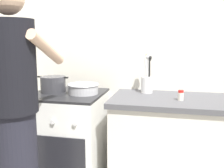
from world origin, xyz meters
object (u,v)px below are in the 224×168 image
(spice_bottle, at_px, (181,95))
(person, at_px, (16,118))
(mixing_bowl, at_px, (83,88))
(stove_range, at_px, (69,143))
(utensil_crock, at_px, (147,81))
(pot, at_px, (53,84))

(spice_bottle, relative_size, person, 0.05)
(mixing_bowl, xyz_separation_m, person, (-0.24, -0.63, -0.09))
(spice_bottle, bearing_deg, stove_range, 176.41)
(stove_range, bearing_deg, person, -99.51)
(mixing_bowl, height_order, spice_bottle, mixing_bowl)
(utensil_crock, bearing_deg, stove_range, -165.77)
(pot, distance_m, person, 0.65)
(spice_bottle, bearing_deg, mixing_bowl, 174.93)
(mixing_bowl, bearing_deg, stove_range, -175.08)
(pot, height_order, utensil_crock, utensil_crock)
(stove_range, relative_size, utensil_crock, 2.68)
(mixing_bowl, distance_m, spice_bottle, 0.81)
(mixing_bowl, height_order, person, person)
(mixing_bowl, xyz_separation_m, spice_bottle, (0.80, -0.07, -0.01))
(spice_bottle, bearing_deg, pot, 175.96)
(pot, distance_m, utensil_crock, 0.82)
(stove_range, distance_m, spice_bottle, 1.06)
(stove_range, relative_size, person, 0.53)
(stove_range, height_order, spice_bottle, spice_bottle)
(stove_range, distance_m, mixing_bowl, 0.52)
(pot, bearing_deg, mixing_bowl, -1.08)
(stove_range, bearing_deg, mixing_bowl, 4.92)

